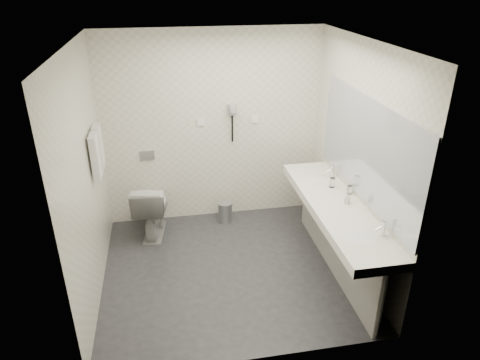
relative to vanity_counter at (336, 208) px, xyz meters
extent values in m
plane|color=#29292E|center=(-1.12, 0.20, -0.80)|extent=(2.80, 2.80, 0.00)
plane|color=white|center=(-1.12, 0.20, 1.70)|extent=(2.80, 2.80, 0.00)
plane|color=silver|center=(-1.12, 1.50, 0.45)|extent=(2.80, 0.00, 2.80)
plane|color=silver|center=(-1.12, -1.10, 0.45)|extent=(2.80, 0.00, 2.80)
plane|color=silver|center=(-2.52, 0.20, 0.45)|extent=(0.00, 2.60, 2.60)
plane|color=silver|center=(0.27, 0.20, 0.45)|extent=(0.00, 2.60, 2.60)
cube|color=white|center=(0.00, 0.00, 0.00)|extent=(0.55, 2.20, 0.10)
cube|color=gray|center=(0.02, 0.00, -0.42)|extent=(0.03, 2.15, 0.75)
cylinder|color=silver|center=(0.05, -1.04, -0.42)|extent=(0.06, 0.06, 0.75)
cylinder|color=silver|center=(0.05, 1.04, -0.42)|extent=(0.06, 0.06, 0.75)
cube|color=#B2BCC6|center=(0.26, 0.00, 0.65)|extent=(0.02, 2.20, 1.05)
ellipsoid|color=white|center=(0.00, -0.65, 0.04)|extent=(0.40, 0.31, 0.05)
ellipsoid|color=white|center=(0.00, 0.65, 0.04)|extent=(0.40, 0.31, 0.05)
cylinder|color=silver|center=(0.19, -0.65, 0.12)|extent=(0.04, 0.04, 0.15)
cylinder|color=silver|center=(0.19, 0.65, 0.12)|extent=(0.04, 0.04, 0.15)
imported|color=white|center=(0.11, -0.01, 0.10)|extent=(0.07, 0.07, 0.11)
cylinder|color=silver|center=(0.23, 0.20, 0.10)|extent=(0.06, 0.06, 0.10)
cylinder|color=silver|center=(0.10, 0.39, 0.11)|extent=(0.08, 0.08, 0.11)
imported|color=white|center=(-1.97, 1.14, -0.43)|extent=(0.51, 0.77, 0.73)
cube|color=#B2B5BA|center=(-1.98, 1.49, 0.15)|extent=(0.18, 0.02, 0.12)
cylinder|color=#B2B5BA|center=(-1.01, 1.26, -0.67)|extent=(0.19, 0.19, 0.27)
cylinder|color=#B2B5BA|center=(-1.01, 1.26, -0.52)|extent=(0.19, 0.19, 0.02)
cylinder|color=silver|center=(-2.47, 0.75, 0.75)|extent=(0.02, 0.62, 0.02)
cube|color=silver|center=(-2.46, 0.61, 0.53)|extent=(0.07, 0.24, 0.48)
cube|color=silver|center=(-2.46, 0.89, 0.53)|extent=(0.07, 0.24, 0.48)
cube|color=#99989E|center=(-0.88, 1.47, 0.70)|extent=(0.10, 0.04, 0.14)
cylinder|color=#99989E|center=(-0.88, 1.40, 0.73)|extent=(0.08, 0.14, 0.08)
cylinder|color=black|center=(-0.88, 1.46, 0.45)|extent=(0.02, 0.02, 0.35)
cube|color=white|center=(-1.27, 1.49, 0.55)|extent=(0.09, 0.02, 0.09)
cube|color=white|center=(-0.57, 1.49, 0.55)|extent=(0.09, 0.02, 0.09)
camera|label=1|loc=(-1.73, -3.80, 2.28)|focal=32.63mm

